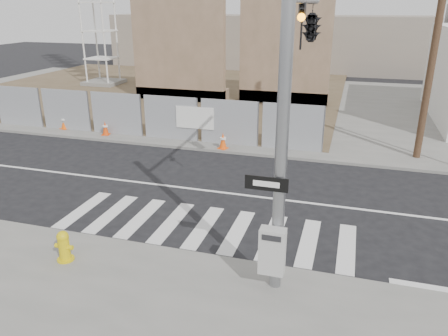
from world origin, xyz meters
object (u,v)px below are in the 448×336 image
(fire_hydrant, at_px, (64,246))
(traffic_cone_b, at_px, (64,121))
(signal_pole, at_px, (303,59))
(traffic_cone_d, at_px, (223,141))
(traffic_cone_c, at_px, (105,128))

(fire_hydrant, relative_size, traffic_cone_b, 1.04)
(signal_pole, bearing_deg, fire_hydrant, -147.79)
(signal_pole, xyz_separation_m, traffic_cone_d, (-3.96, 6.33, -4.31))
(traffic_cone_b, distance_m, traffic_cone_c, 2.59)
(traffic_cone_b, relative_size, traffic_cone_c, 1.13)
(fire_hydrant, bearing_deg, traffic_cone_b, 119.63)
(signal_pole, relative_size, traffic_cone_b, 9.20)
(traffic_cone_d, bearing_deg, traffic_cone_b, 174.71)
(signal_pole, xyz_separation_m, traffic_cone_c, (-9.98, 6.74, -4.33))
(signal_pole, height_order, traffic_cone_d, signal_pole)
(signal_pole, bearing_deg, traffic_cone_c, 145.99)
(traffic_cone_b, bearing_deg, signal_pole, -29.57)
(fire_hydrant, distance_m, traffic_cone_d, 9.63)
(traffic_cone_b, relative_size, traffic_cone_d, 1.06)
(signal_pole, height_order, fire_hydrant, signal_pole)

